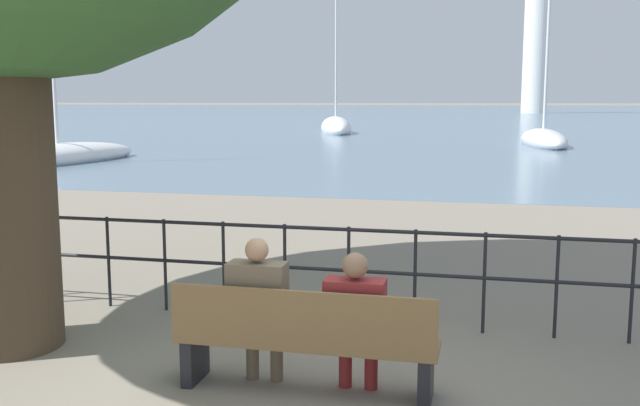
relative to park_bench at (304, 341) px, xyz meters
name	(u,v)px	position (x,y,z in m)	size (l,w,h in m)	color
ground_plane	(306,390)	(0.00, 0.07, -0.45)	(1000.00, 1000.00, 0.00)	gray
harbor_water	(481,110)	(0.00, 161.39, -0.44)	(600.00, 300.00, 0.01)	slate
park_bench	(304,341)	(0.00, 0.00, 0.00)	(2.15, 0.45, 0.90)	brown
seated_person_left	(259,306)	(-0.41, 0.08, 0.25)	(0.48, 0.35, 1.27)	brown
seated_person_right	(356,316)	(0.41, 0.08, 0.21)	(0.48, 0.35, 1.19)	maroon
promenade_railing	(349,260)	(0.00, 1.91, 0.25)	(15.53, 0.04, 1.05)	black
sailboat_0	(543,140)	(4.30, 33.74, -0.16)	(2.74, 8.38, 9.16)	silver
sailboat_1	(58,157)	(-14.38, 18.58, -0.20)	(3.49, 8.75, 8.57)	white
sailboat_2	(336,127)	(-9.24, 45.31, -0.06)	(4.47, 8.88, 12.79)	white
harbor_lighthouse	(536,39)	(9.48, 128.31, 12.54)	(4.41, 4.41, 27.92)	white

